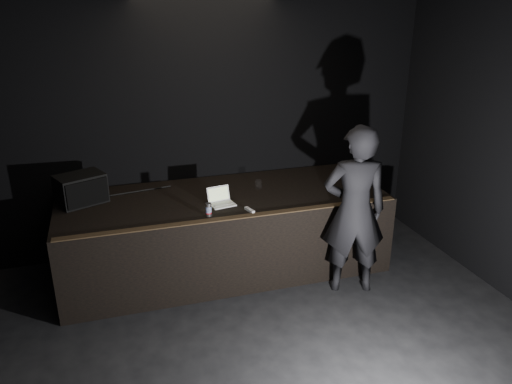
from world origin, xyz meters
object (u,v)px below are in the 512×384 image
object	(u,v)px
stage_monitor	(81,189)
beer_can	(209,210)
person	(354,211)
laptop	(221,200)
stage_riser	(224,232)

from	to	relation	value
stage_monitor	beer_can	distance (m)	1.60
stage_monitor	person	world-z (taller)	person
stage_monitor	laptop	distance (m)	1.66
stage_riser	beer_can	bearing A→B (deg)	-117.72
beer_can	person	bearing A→B (deg)	-12.53
stage_riser	person	bearing A→B (deg)	-35.81
stage_riser	person	size ratio (longest dim) A/B	1.98
stage_monitor	laptop	xyz separation A→B (m)	(1.58, -0.51, -0.13)
stage_monitor	beer_can	bearing A→B (deg)	-55.55
stage_riser	laptop	distance (m)	0.62
stage_monitor	person	bearing A→B (deg)	-45.68
laptop	stage_riser	bearing A→B (deg)	60.16
beer_can	person	xyz separation A→B (m)	(1.63, -0.36, -0.07)
laptop	beer_can	size ratio (longest dim) A/B	2.00
beer_can	stage_monitor	bearing A→B (deg)	148.13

